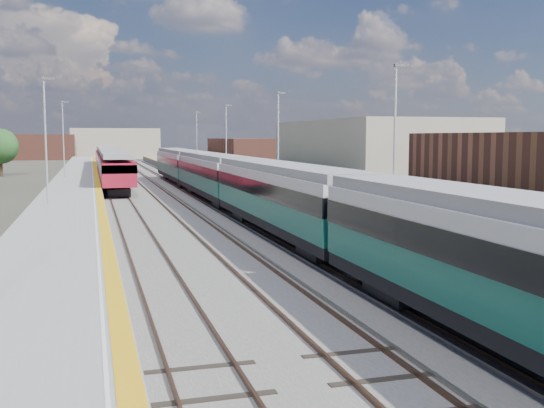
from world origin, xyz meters
name	(u,v)px	position (x,y,z in m)	size (l,w,h in m)	color
ground	(181,194)	(0.00, 50.00, 0.00)	(320.00, 320.00, 0.00)	#47443A
ballast_bed	(153,192)	(-2.25, 52.50, 0.03)	(10.50, 155.00, 0.06)	#565451
tracks	(158,189)	(-1.65, 54.18, 0.11)	(8.96, 160.00, 0.17)	#4C3323
platform_right	(233,184)	(5.28, 52.49, 0.54)	(4.70, 155.00, 8.52)	slate
platform_left	(75,188)	(-9.05, 52.49, 0.52)	(4.30, 155.00, 8.52)	slate
buildings	(38,110)	(-18.12, 138.60, 10.70)	(72.00, 185.50, 40.00)	brown
green_train	(240,182)	(1.50, 33.42, 2.15)	(2.78, 77.40, 3.06)	black
red_train	(109,161)	(-5.50, 72.93, 2.06)	(2.76, 55.98, 3.48)	black
tree_c	(0,146)	(-18.65, 80.76, 3.83)	(4.49, 4.49, 6.09)	#382619
tree_d	(372,145)	(21.95, 57.70, 4.17)	(4.89, 4.89, 6.63)	#382619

